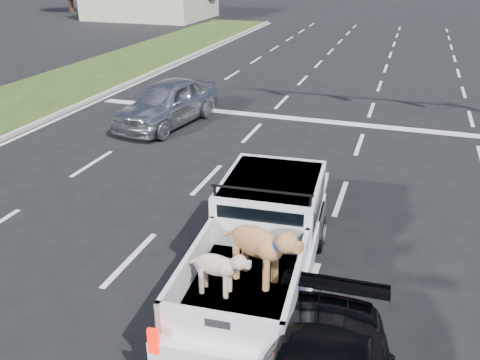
# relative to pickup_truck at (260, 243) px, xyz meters

# --- Properties ---
(ground) EXTENTS (160.00, 160.00, 0.00)m
(ground) POSITION_rel_pickup_truck_xyz_m (-0.89, 0.04, -0.90)
(ground) COLOR black
(ground) RESTS_ON ground
(road_markings) EXTENTS (17.75, 60.00, 0.01)m
(road_markings) POSITION_rel_pickup_truck_xyz_m (-0.89, 6.61, -0.89)
(road_markings) COLOR silver
(road_markings) RESTS_ON ground
(curb_left) EXTENTS (0.15, 60.00, 0.14)m
(curb_left) POSITION_rel_pickup_truck_xyz_m (-9.94, 6.04, -0.83)
(curb_left) COLOR #A29D94
(curb_left) RESTS_ON ground
(pickup_truck) EXTENTS (2.22, 5.21, 1.91)m
(pickup_truck) POSITION_rel_pickup_truck_xyz_m (0.00, 0.00, 0.00)
(pickup_truck) COLOR black
(pickup_truck) RESTS_ON ground
(silver_sedan) EXTENTS (2.49, 4.74, 1.54)m
(silver_sedan) POSITION_rel_pickup_truck_xyz_m (-5.68, 8.04, -0.13)
(silver_sedan) COLOR #A8AAAF
(silver_sedan) RESTS_ON ground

